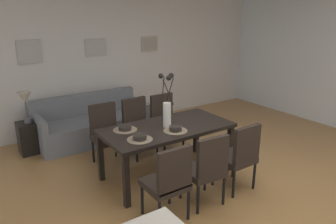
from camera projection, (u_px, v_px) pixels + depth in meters
The scene contains 22 objects.
ground_plane at pixel (217, 192), 4.23m from camera, with size 9.00×9.00×0.00m, color #A87A47.
back_wall_panel at pixel (109, 61), 6.40m from camera, with size 9.00×0.10×2.60m, color silver.
dining_table at pixel (167, 132), 4.47m from camera, with size 1.80×0.90×0.74m.
dining_chair_near_left at pixel (169, 180), 3.51m from camera, with size 0.44×0.44×0.92m.
dining_chair_near_right at pixel (106, 131), 4.91m from camera, with size 0.44×0.44×0.92m.
dining_chair_far_left at pixel (206, 167), 3.81m from camera, with size 0.47×0.47×0.92m.
dining_chair_far_right at pixel (138, 124), 5.22m from camera, with size 0.46×0.46×0.92m.
dining_chair_mid_left at pixel (239, 154), 4.14m from camera, with size 0.45×0.45×0.92m.
dining_chair_mid_right at pixel (165, 119), 5.46m from camera, with size 0.44×0.44×0.92m.
centerpiece_vase at pixel (167, 107), 4.36m from camera, with size 0.21×0.23×0.73m.
placemat_near_left at pixel (140, 139), 4.00m from camera, with size 0.32×0.32×0.01m, color #7F705B.
bowl_near_left at pixel (140, 137), 3.99m from camera, with size 0.17×0.17×0.07m.
placemat_near_right at pixel (125, 130), 4.32m from camera, with size 0.32×0.32×0.01m, color #7F705B.
bowl_near_right at pixel (125, 127), 4.31m from camera, with size 0.17×0.17×0.07m.
placemat_far_left at pixel (175, 131), 4.28m from camera, with size 0.32×0.32×0.01m, color #7F705B.
bowl_far_left at pixel (175, 128), 4.27m from camera, with size 0.17×0.17×0.07m.
sofa at pixel (92, 125), 5.87m from camera, with size 1.94×0.84×0.80m.
side_table at pixel (30, 137), 5.34m from camera, with size 0.36×0.36×0.52m, color black.
table_lamp at pixel (25, 101), 5.14m from camera, with size 0.22×0.22×0.51m.
framed_picture_left at pixel (29, 52), 5.48m from camera, with size 0.39×0.03×0.40m.
framed_picture_center at pixel (96, 48), 6.11m from camera, with size 0.41×0.03×0.32m.
framed_picture_right at pixel (150, 44), 6.74m from camera, with size 0.40×0.03×0.31m.
Camera 1 is at (-2.61, -2.72, 2.28)m, focal length 34.53 mm.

